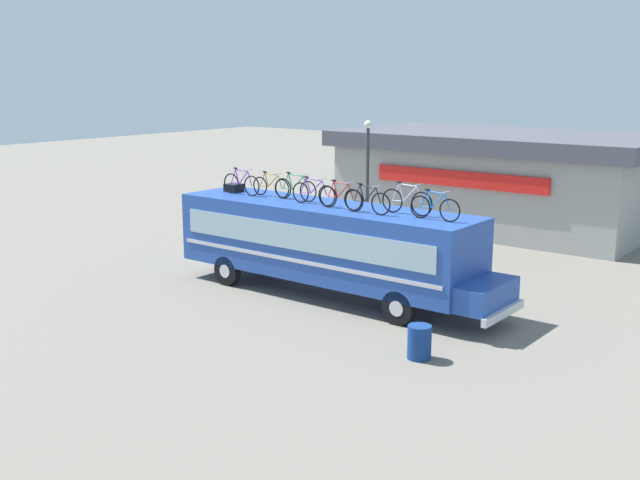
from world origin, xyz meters
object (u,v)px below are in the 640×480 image
rooftop_bicycle_1 (241,184)px  trash_bin (419,342)px  rooftop_bicycle_5 (340,197)px  rooftop_bicycle_7 (407,201)px  luggage_bag_1 (234,188)px  rooftop_bicycle_3 (295,189)px  rooftop_bicycle_4 (313,193)px  rooftop_bicycle_8 (435,207)px  rooftop_bicycle_6 (367,201)px  bus (328,242)px  street_lamp (368,171)px  rooftop_bicycle_2 (271,186)px

rooftop_bicycle_1 → trash_bin: size_ratio=1.93×
rooftop_bicycle_5 → rooftop_bicycle_7: 2.20m
luggage_bag_1 → rooftop_bicycle_3: size_ratio=0.31×
luggage_bag_1 → rooftop_bicycle_4: (4.04, -0.44, 0.24)m
rooftop_bicycle_8 → rooftop_bicycle_5: bearing=-177.0°
rooftop_bicycle_6 → rooftop_bicycle_7: (1.03, 0.62, 0.02)m
rooftop_bicycle_1 → rooftop_bicycle_4: size_ratio=0.96×
bus → luggage_bag_1: luggage_bag_1 is taller
rooftop_bicycle_7 → street_lamp: size_ratio=0.33×
bus → rooftop_bicycle_3: size_ratio=6.59×
trash_bin → rooftop_bicycle_5: bearing=148.7°
luggage_bag_1 → trash_bin: size_ratio=0.62×
rooftop_bicycle_8 → rooftop_bicycle_1: bearing=179.9°
luggage_bag_1 → rooftop_bicycle_7: (7.39, -0.09, 0.27)m
luggage_bag_1 → rooftop_bicycle_3: rooftop_bicycle_3 is taller
rooftop_bicycle_3 → rooftop_bicycle_8: (5.51, -0.26, -0.02)m
rooftop_bicycle_3 → rooftop_bicycle_6: (3.34, -0.57, -0.01)m
rooftop_bicycle_2 → rooftop_bicycle_7: size_ratio=0.93×
rooftop_bicycle_2 → rooftop_bicycle_8: (6.71, -0.36, 0.01)m
rooftop_bicycle_6 → street_lamp: size_ratio=0.31×
rooftop_bicycle_1 → street_lamp: bearing=84.4°
rooftop_bicycle_5 → rooftop_bicycle_1: bearing=177.5°
rooftop_bicycle_4 → rooftop_bicycle_7: (3.34, 0.35, 0.03)m
rooftop_bicycle_1 → rooftop_bicycle_6: bearing=-3.4°
trash_bin → street_lamp: street_lamp is taller
rooftop_bicycle_5 → street_lamp: (-3.83, 7.04, -0.16)m
rooftop_bicycle_5 → street_lamp: street_lamp is taller
bus → rooftop_bicycle_8: bearing=-2.0°
bus → rooftop_bicycle_5: (0.75, -0.31, 1.60)m
luggage_bag_1 → rooftop_bicycle_1: 0.87m
rooftop_bicycle_5 → rooftop_bicycle_8: rooftop_bicycle_5 is taller
bus → rooftop_bicycle_6: (1.87, -0.45, 1.61)m
luggage_bag_1 → rooftop_bicycle_2: 1.84m
rooftop_bicycle_7 → street_lamp: (-5.98, 6.57, -0.19)m
rooftop_bicycle_5 → bus: bearing=157.4°
rooftop_bicycle_3 → rooftop_bicycle_4: size_ratio=1.02×
rooftop_bicycle_2 → rooftop_bicycle_4: rooftop_bicycle_4 is taller
bus → luggage_bag_1: (-4.49, 0.26, 1.36)m
rooftop_bicycle_2 → street_lamp: bearing=93.7°
rooftop_bicycle_3 → trash_bin: bearing=-25.4°
bus → rooftop_bicycle_4: 1.67m
luggage_bag_1 → rooftop_bicycle_1: (0.74, -0.37, 0.25)m
rooftop_bicycle_2 → rooftop_bicycle_5: bearing=-8.9°
rooftop_bicycle_7 → trash_bin: rooftop_bicycle_7 is taller
rooftop_bicycle_8 → luggage_bag_1: bearing=177.4°
rooftop_bicycle_6 → rooftop_bicycle_8: size_ratio=1.01×
rooftop_bicycle_7 → rooftop_bicycle_2: bearing=179.4°
rooftop_bicycle_6 → rooftop_bicycle_7: bearing=31.0°
bus → rooftop_bicycle_2: 3.11m
rooftop_bicycle_1 → trash_bin: (9.18, -3.04, -2.99)m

